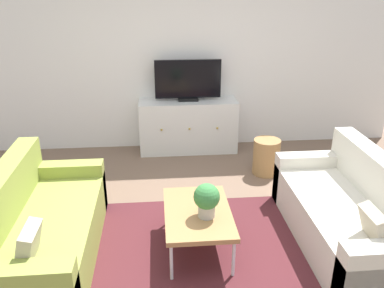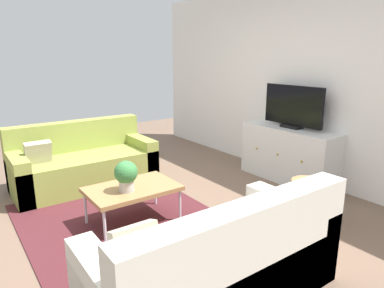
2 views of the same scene
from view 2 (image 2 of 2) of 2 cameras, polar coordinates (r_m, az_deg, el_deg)
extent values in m
plane|color=brown|center=(3.77, -8.68, -12.59)|extent=(10.00, 10.00, 0.00)
cube|color=white|center=(5.05, 17.71, 9.78)|extent=(6.40, 0.12, 2.70)
cube|color=#4C1E23|center=(3.71, -10.79, -13.05)|extent=(2.50, 1.90, 0.01)
cube|color=olive|center=(4.82, -17.26, -4.18)|extent=(0.83, 1.80, 0.43)
cube|color=olive|center=(5.05, -18.60, -1.04)|extent=(0.20, 1.80, 0.84)
cube|color=olive|center=(5.09, -8.71, -1.90)|extent=(0.83, 0.18, 0.57)
cube|color=olive|center=(4.63, -26.83, -5.02)|extent=(0.83, 0.18, 0.57)
cube|color=#B2A58C|center=(4.54, -24.14, -1.49)|extent=(0.17, 0.30, 0.32)
cube|color=beige|center=(2.63, 3.53, -20.03)|extent=(0.83, 1.80, 0.43)
cube|color=beige|center=(2.33, 8.84, -19.36)|extent=(0.20, 1.80, 0.84)
cube|color=beige|center=(3.10, 15.52, -13.39)|extent=(0.83, 0.18, 0.57)
cube|color=#B2A58C|center=(2.22, -9.13, -16.93)|extent=(0.19, 0.30, 0.32)
cube|color=#A37547|center=(3.61, -9.86, -7.35)|extent=(0.60, 0.91, 0.04)
cylinder|color=silver|center=(3.77, -17.22, -10.13)|extent=(0.03, 0.03, 0.36)
cylinder|color=silver|center=(3.33, -14.25, -13.35)|extent=(0.03, 0.03, 0.36)
cylinder|color=silver|center=(4.07, -6.09, -7.65)|extent=(0.03, 0.03, 0.36)
cylinder|color=silver|center=(3.66, -2.01, -10.17)|extent=(0.03, 0.03, 0.36)
cylinder|color=#B7B2A8|center=(3.48, -10.78, -6.82)|extent=(0.15, 0.15, 0.11)
sphere|color=#387A3D|center=(3.44, -10.89, -4.62)|extent=(0.23, 0.23, 0.23)
cube|color=silver|center=(4.95, 15.70, -1.67)|extent=(1.39, 0.44, 0.75)
sphere|color=#B79338|center=(5.01, 10.62, -0.72)|extent=(0.03, 0.03, 0.03)
sphere|color=#B79338|center=(4.76, 13.98, -1.71)|extent=(0.03, 0.03, 0.03)
sphere|color=#B79338|center=(4.53, 17.69, -2.79)|extent=(0.03, 0.03, 0.03)
cube|color=black|center=(4.87, 16.16, 2.84)|extent=(0.28, 0.16, 0.04)
cube|color=black|center=(4.82, 16.40, 6.16)|extent=(0.92, 0.04, 0.53)
cylinder|color=#9E7547|center=(3.83, 18.47, -9.02)|extent=(0.34, 0.34, 0.46)
camera|label=1|loc=(3.79, -64.62, 15.88)|focal=37.30mm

